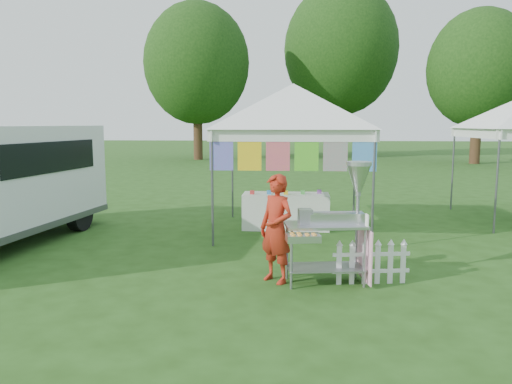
{
  "coord_description": "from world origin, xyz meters",
  "views": [
    {
      "loc": [
        0.07,
        -6.67,
        2.2
      ],
      "look_at": [
        -0.58,
        1.34,
        1.1
      ],
      "focal_mm": 35.0,
      "sensor_mm": 36.0,
      "label": 1
    }
  ],
  "objects": [
    {
      "name": "ground",
      "position": [
        0.0,
        0.0,
        0.0
      ],
      "size": [
        120.0,
        120.0,
        0.0
      ],
      "primitive_type": "plane",
      "color": "#234614",
      "rests_on": "ground"
    },
    {
      "name": "canopy_main",
      "position": [
        0.0,
        3.49,
        2.99
      ],
      "size": [
        4.24,
        4.24,
        3.45
      ],
      "color": "#59595E",
      "rests_on": "ground"
    },
    {
      "name": "tree_left",
      "position": [
        -6.0,
        24.0,
        5.83
      ],
      "size": [
        6.4,
        6.4,
        9.53
      ],
      "color": "#3C2015",
      "rests_on": "ground"
    },
    {
      "name": "tree_mid",
      "position": [
        3.0,
        28.0,
        7.14
      ],
      "size": [
        7.6,
        7.6,
        11.52
      ],
      "color": "#3C2015",
      "rests_on": "ground"
    },
    {
      "name": "tree_right",
      "position": [
        10.0,
        22.0,
        5.18
      ],
      "size": [
        5.6,
        5.6,
        8.42
      ],
      "color": "#3C2015",
      "rests_on": "ground"
    },
    {
      "name": "donut_cart",
      "position": [
        0.66,
        0.11,
        0.99
      ],
      "size": [
        1.22,
        0.99,
        1.69
      ],
      "rotation": [
        0.0,
        0.0,
        0.15
      ],
      "color": "gray",
      "rests_on": "ground"
    },
    {
      "name": "vendor",
      "position": [
        -0.19,
        0.11,
        0.76
      ],
      "size": [
        0.66,
        0.64,
        1.52
      ],
      "primitive_type": "imported",
      "rotation": [
        0.0,
        0.0,
        -0.72
      ],
      "color": "#A92514",
      "rests_on": "ground"
    },
    {
      "name": "picket_fence",
      "position": [
        1.12,
        0.11,
        0.29
      ],
      "size": [
        1.07,
        0.18,
        0.56
      ],
      "rotation": [
        0.0,
        0.0,
        0.15
      ],
      "color": "silver",
      "rests_on": "ground"
    },
    {
      "name": "display_table",
      "position": [
        -0.13,
        3.72,
        0.37
      ],
      "size": [
        1.8,
        0.7,
        0.75
      ],
      "primitive_type": "cube",
      "color": "white",
      "rests_on": "ground"
    }
  ]
}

